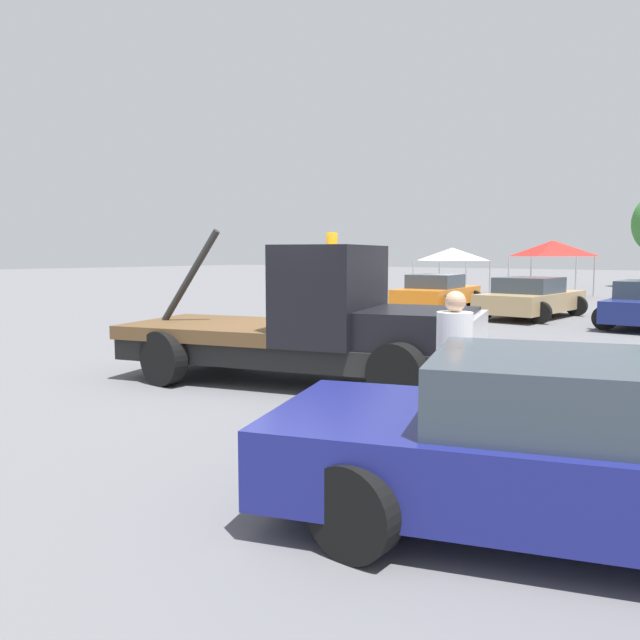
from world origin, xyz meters
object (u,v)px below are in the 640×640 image
Objects in this scene: person_near_truck at (454,359)px; parked_car_orange at (437,293)px; canopy_tent_white at (452,254)px; canopy_tent_red at (553,248)px; tow_truck at (316,325)px; parked_car_tan at (531,298)px; foreground_car at (615,452)px.

parked_car_orange is (-7.92, 15.07, -0.34)m from person_near_truck.
canopy_tent_red reaches higher than canopy_tent_white.
canopy_tent_red is (-3.56, 23.22, 1.41)m from tow_truck.
parked_car_tan is at bearing 77.18° from tow_truck.
tow_truck is 12.49m from parked_car_tan.
foreground_car is 1.74× the size of canopy_tent_red.
foreground_car is at bearing -155.69° from parked_car_tan.
canopy_tent_white reaches higher than person_near_truck.
foreground_car is 2.25m from person_near_truck.
foreground_car is 16.62m from parked_car_tan.
tow_truck is 1.91× the size of canopy_tent_red.
canopy_tent_white is (-13.85, 25.91, 1.42)m from foreground_car.
canopy_tent_red reaches higher than tow_truck.
person_near_truck is at bearing -64.10° from canopy_tent_white.
canopy_tent_white is at bearing 98.59° from foreground_car.
parked_car_orange is at bearing 101.46° from foreground_car.
tow_truck is 1.99× the size of canopy_tent_white.
parked_car_orange is 3.88m from parked_car_tan.
foreground_car and parked_car_tan have the same top height.
canopy_tent_red reaches higher than parked_car_orange.
parked_car_tan is (-4.12, 14.28, -0.33)m from person_near_truck.
canopy_tent_red is at bearing 44.43° from person_near_truck.
parked_car_orange is at bearing -96.19° from canopy_tent_red.
foreground_car is 3.27× the size of person_near_truck.
parked_car_tan is 1.50× the size of canopy_tent_red.
parked_car_tan is at bearing 91.59° from foreground_car.
person_near_truck is (-1.86, 1.22, 0.33)m from foreground_car.
foreground_car is at bearing -47.23° from tow_truck.
person_near_truck is 17.03m from parked_car_orange.
canopy_tent_white is 0.96× the size of canopy_tent_red.
person_near_truck is 27.47m from canopy_tent_white.
parked_car_orange is at bearing 81.44° from parked_car_tan.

